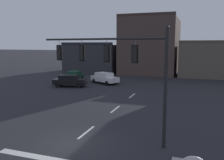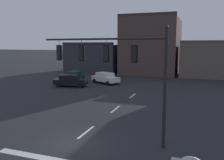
# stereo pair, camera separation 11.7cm
# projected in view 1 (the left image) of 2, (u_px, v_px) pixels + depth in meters

# --- Properties ---
(ground_plane) EXTENTS (400.00, 400.00, 0.00)m
(ground_plane) POSITION_uv_depth(u_px,v_px,m) (72.00, 144.00, 13.89)
(ground_plane) COLOR #232328
(stop_bar_paint) EXTENTS (6.40, 0.50, 0.01)m
(stop_bar_paint) POSITION_uv_depth(u_px,v_px,m) (52.00, 160.00, 12.02)
(stop_bar_paint) COLOR silver
(stop_bar_paint) RESTS_ON ground
(lane_centreline) EXTENTS (0.16, 26.40, 0.01)m
(lane_centreline) POSITION_uv_depth(u_px,v_px,m) (86.00, 132.00, 15.76)
(lane_centreline) COLOR silver
(lane_centreline) RESTS_ON ground
(signal_mast_near_side) EXTENTS (8.28, 1.32, 6.70)m
(signal_mast_near_side) POSITION_uv_depth(u_px,v_px,m) (117.00, 62.00, 14.08)
(signal_mast_near_side) COLOR black
(signal_mast_near_side) RESTS_ON ground
(car_lot_nearside) EXTENTS (2.36, 4.61, 1.61)m
(car_lot_nearside) POSITION_uv_depth(u_px,v_px,m) (74.00, 76.00, 37.08)
(car_lot_nearside) COLOR #143D28
(car_lot_nearside) RESTS_ON ground
(car_lot_middle) EXTENTS (4.73, 3.63, 1.61)m
(car_lot_middle) POSITION_uv_depth(u_px,v_px,m) (105.00, 78.00, 35.17)
(car_lot_middle) COLOR silver
(car_lot_middle) RESTS_ON ground
(car_lot_farside) EXTENTS (4.70, 2.77, 1.61)m
(car_lot_farside) POSITION_uv_depth(u_px,v_px,m) (70.00, 80.00, 32.57)
(car_lot_farside) COLOR black
(car_lot_farside) RESTS_ON ground
(building_row) EXTENTS (42.46, 13.62, 11.29)m
(building_row) POSITION_uv_depth(u_px,v_px,m) (174.00, 50.00, 45.95)
(building_row) COLOR #2D2D33
(building_row) RESTS_ON ground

